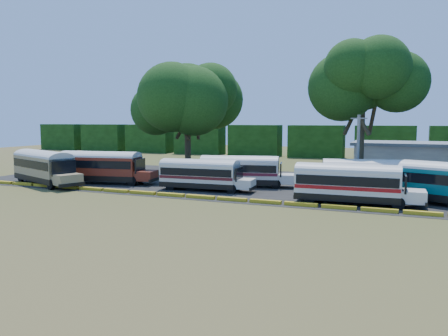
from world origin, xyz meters
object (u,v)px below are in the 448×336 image
at_px(bus_red, 103,165).
at_px(tree_west, 187,97).
at_px(bus_white_red, 350,181).
at_px(bus_beige, 44,165).
at_px(bus_cream_west, 201,173).

bearing_deg(bus_red, tree_west, 61.69).
height_order(bus_red, bus_white_red, bus_red).
bearing_deg(bus_white_red, tree_west, 145.18).
relative_size(bus_beige, tree_west, 0.80).
distance_m(bus_white_red, tree_west, 27.72).
distance_m(bus_red, tree_west, 15.18).
distance_m(bus_beige, bus_white_red, 31.88).
relative_size(bus_red, tree_west, 0.78).
xyz_separation_m(bus_beige, tree_west, (9.57, 15.32, 7.82)).
distance_m(bus_cream_west, bus_white_red, 14.52).
height_order(bus_red, tree_west, tree_west).
height_order(bus_beige, tree_west, tree_west).
height_order(bus_red, bus_cream_west, bus_red).
height_order(bus_white_red, tree_west, tree_west).
relative_size(bus_beige, bus_red, 1.03).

